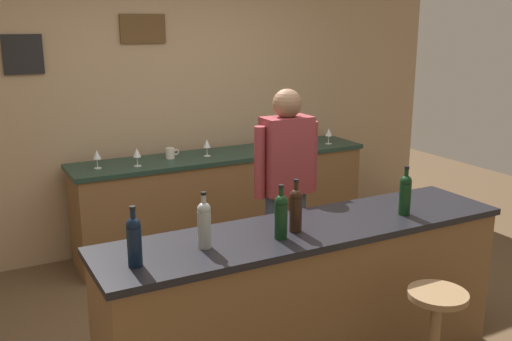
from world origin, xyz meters
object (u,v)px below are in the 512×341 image
Objects in this scene: wine_bottle_c at (281,215)px; wine_glass_c at (207,144)px; bar_stool at (435,329)px; wine_bottle_a at (134,240)px; coffee_mug at (170,153)px; wine_glass_e at (329,133)px; wine_bottle_d at (296,208)px; bartender at (286,182)px; wine_glass_b at (137,153)px; wine_glass_a at (97,155)px; wine_bottle_b at (204,223)px; wine_bottle_e at (405,193)px; wine_glass_d at (289,135)px.

wine_bottle_c is 2.16m from wine_glass_c.
wine_bottle_a is at bearing 159.38° from bar_stool.
coffee_mug is at bearing 86.10° from wine_bottle_c.
wine_glass_e is (1.75, 2.04, -0.05)m from wine_bottle_c.
wine_bottle_d reaches higher than coffee_mug.
wine_bottle_a is at bearing -147.16° from bartender.
wine_glass_c is at bearing 58.56° from wine_bottle_a.
wine_glass_b is 1.00× the size of wine_glass_e.
wine_bottle_d is at bearing 2.68° from wine_bottle_a.
bartender reaches higher than wine_glass_a.
wine_bottle_d is (0.94, 0.04, 0.00)m from wine_bottle_a.
wine_glass_e is 1.24× the size of coffee_mug.
wine_glass_a is 0.32m from wine_glass_b.
wine_bottle_b is 2.18m from coffee_mug.
wine_glass_a is (-1.16, 2.67, 0.55)m from bar_stool.
bartender reaches higher than wine_bottle_e.
wine_glass_a is 1.00× the size of wine_glass_c.
wine_glass_e is (2.17, 1.97, -0.05)m from wine_bottle_b.
wine_glass_c is at bearing 94.05° from bar_stool.
wine_glass_a is (0.31, 2.11, -0.05)m from wine_bottle_a.
coffee_mug is (0.34, 0.14, -0.06)m from wine_glass_b.
wine_glass_b is at bearing 124.44° from bartender.
bartender reaches higher than wine_glass_d.
wine_bottle_a is at bearing -98.31° from wine_glass_a.
wine_glass_d is at bearing 165.67° from wine_glass_e.
wine_bottle_b is at bearing -105.14° from coffee_mug.
bartender is at bearing -55.56° from wine_glass_b.
wine_bottle_c reaches higher than bar_stool.
wine_bottle_a is at bearing -141.57° from wine_glass_e.
wine_glass_c is (0.34, 2.06, -0.05)m from wine_bottle_d.
wine_bottle_a is 3.27m from wine_glass_e.
wine_bottle_c reaches higher than wine_glass_c.
bartender is 1.63m from wine_glass_e.
wine_bottle_e is 1.97× the size of wine_glass_c.
wine_glass_e is (2.56, 2.03, -0.05)m from wine_bottle_a.
wine_bottle_b is 1.00× the size of wine_bottle_d.
wine_bottle_c is at bearing 179.62° from wine_bottle_e.
wine_bottle_c is 1.00× the size of wine_bottle_e.
coffee_mug is at bearing 178.36° from wine_glass_d.
wine_bottle_b is at bearing -96.61° from wine_glass_b.
wine_glass_b and wine_glass_d have the same top height.
coffee_mug is (-0.43, 1.27, 0.01)m from bartender.
wine_bottle_b is 1.00× the size of wine_bottle_c.
wine_glass_b is 1.00× the size of wine_glass_c.
bartender reaches higher than wine_bottle_d.
wine_bottle_e is at bearing -56.95° from wine_glass_a.
wine_glass_c is at bearing 66.38° from wine_bottle_b.
wine_glass_b is 1.00× the size of wine_glass_d.
wine_glass_e is at bearing -14.33° from wine_glass_d.
wine_bottle_d is 2.16m from wine_glass_a.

